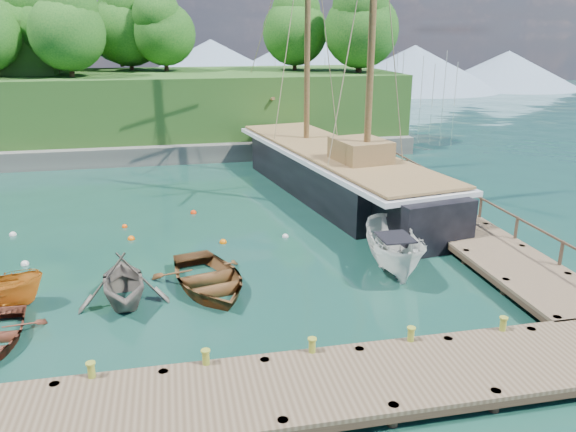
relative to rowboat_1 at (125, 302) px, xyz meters
name	(u,v)px	position (x,y,z in m)	size (l,w,h in m)	color
ground	(225,298)	(3.57, -0.40, 0.00)	(160.00, 160.00, 0.00)	#173D36
dock_near	(325,386)	(5.57, -6.90, 0.43)	(20.00, 3.20, 1.10)	brown
dock_east	(433,210)	(15.07, 6.60, 0.43)	(3.20, 24.00, 1.10)	brown
bollard_0	(95,396)	(-0.43, -5.50, 0.00)	(0.26, 0.26, 0.45)	olive
bollard_1	(207,383)	(2.57, -5.50, 0.00)	(0.26, 0.26, 0.45)	olive
bollard_2	(312,370)	(5.57, -5.50, 0.00)	(0.26, 0.26, 0.45)	olive
bollard_3	(409,358)	(8.57, -5.50, 0.00)	(0.26, 0.26, 0.45)	olive
bollard_4	(500,347)	(11.57, -5.50, 0.00)	(0.26, 0.26, 0.45)	olive
rowboat_1	(125,302)	(0.00, 0.00, 0.00)	(3.23, 3.74, 1.97)	#676057
rowboat_2	(209,288)	(3.04, 0.55, 0.00)	(3.61, 5.06, 1.05)	#56351A
cabin_boat_white	(393,270)	(10.57, 0.74, 0.00)	(1.95, 5.19, 2.01)	silver
schooner	(333,174)	(11.30, 12.29, 1.13)	(8.46, 27.62, 20.38)	black
mooring_buoy_0	(25,265)	(-4.31, 4.37, 0.00)	(0.34, 0.34, 0.34)	silver
mooring_buoy_1	(131,239)	(-0.13, 6.55, 0.00)	(0.33, 0.33, 0.33)	#F76007
mooring_buoy_2	(223,243)	(4.04, 5.21, 0.00)	(0.34, 0.34, 0.34)	#DF6705
mooring_buoy_3	(285,237)	(7.00, 5.36, 0.00)	(0.31, 0.31, 0.31)	silver
mooring_buoy_4	(125,227)	(-0.55, 8.38, 0.00)	(0.27, 0.27, 0.27)	#FC4D08
mooring_buoy_5	(193,213)	(2.91, 9.93, 0.00)	(0.33, 0.33, 0.33)	#F43509
mooring_buoy_6	(13,235)	(-5.70, 8.25, 0.00)	(0.33, 0.33, 0.33)	silver
headland	(25,79)	(-9.30, 30.96, 5.54)	(51.00, 19.31, 12.90)	#474744
distant_ridge	(207,64)	(7.88, 69.60, 4.35)	(117.00, 40.00, 10.00)	#728CA5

